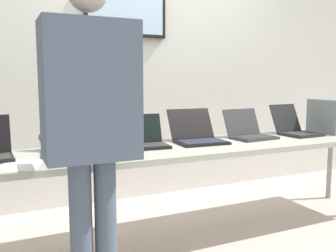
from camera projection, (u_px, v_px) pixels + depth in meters
The scene contains 10 objects.
ground at pixel (203, 237), 2.85m from camera, with size 8.00×8.00×0.04m, color #C3B0A8.
back_wall at pixel (148, 71), 3.71m from camera, with size 8.00×0.11×2.57m.
workbench at pixel (204, 150), 2.77m from camera, with size 3.45×0.70×0.72m.
laptop_station_1 at pixel (68, 144), 2.43m from camera, with size 0.35×0.37×0.25m.
laptop_station_2 at pixel (140, 140), 2.64m from camera, with size 0.40×0.32×0.23m.
laptop_station_3 at pixel (197, 135), 2.84m from camera, with size 0.39×0.41×0.25m.
laptop_station_4 at pixel (249, 131), 3.05m from camera, with size 0.37×0.35×0.23m.
laptop_station_5 at pixel (295, 128), 3.24m from camera, with size 0.32×0.40×0.26m.
person at pixel (90, 116), 1.75m from camera, with size 0.44×0.58×1.70m.
paper_sheet at pixel (20, 165), 2.07m from camera, with size 0.27×0.34×0.00m.
Camera 1 is at (-1.39, -2.36, 1.20)m, focal length 39.06 mm.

